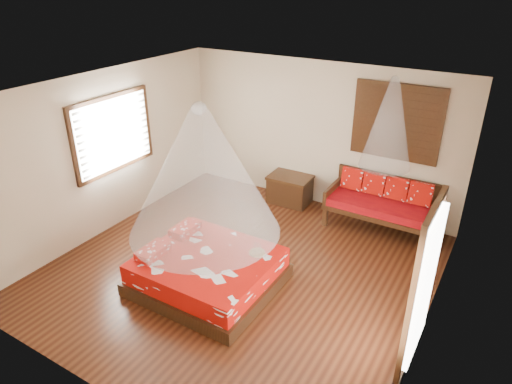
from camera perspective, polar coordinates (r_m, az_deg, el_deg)
room at (r=6.57m, az=-2.04°, el=0.38°), size 5.54×5.54×2.84m
bed at (r=6.85m, az=-6.12°, el=-9.76°), size 1.94×1.76×0.63m
daybed at (r=8.42m, az=15.35°, el=-1.16°), size 1.85×0.82×0.96m
storage_chest at (r=9.15m, az=4.26°, el=0.38°), size 0.85×0.63×0.57m
shutter_panel at (r=8.22m, az=17.17°, el=8.34°), size 1.52×0.06×1.32m
window_left at (r=8.27m, az=-17.40°, el=6.95°), size 0.10×1.74×1.34m
glazed_door at (r=5.42m, az=19.70°, el=-11.67°), size 0.08×1.02×2.16m
wine_tray at (r=6.71m, az=0.15°, el=-7.34°), size 0.23×0.23×0.19m
mosquito_net_main at (r=6.05m, az=-6.72°, el=2.56°), size 2.09×2.09×1.80m
mosquito_net_daybed at (r=7.76m, az=16.35°, el=8.19°), size 0.85×0.85×1.50m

